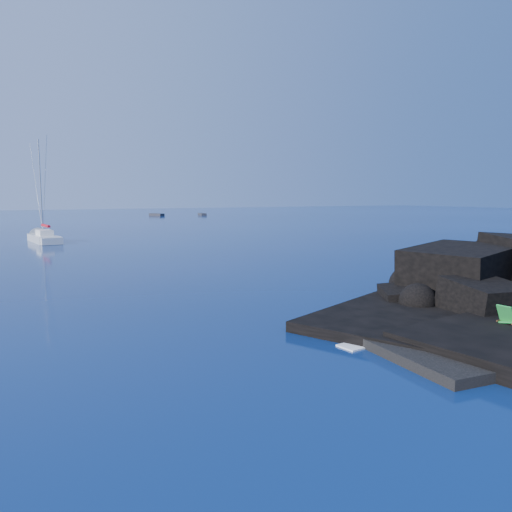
{
  "coord_description": "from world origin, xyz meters",
  "views": [
    {
      "loc": [
        -11.7,
        -11.29,
        5.62
      ],
      "look_at": [
        2.71,
        14.72,
        2.0
      ],
      "focal_mm": 35.0,
      "sensor_mm": 36.0,
      "label": 1
    }
  ],
  "objects": [
    {
      "name": "sailboat",
      "position": [
        -5.03,
        53.73,
        0.0
      ],
      "size": [
        3.53,
        11.98,
        12.38
      ],
      "primitive_type": null,
      "rotation": [
        0.0,
        0.0,
        0.09
      ],
      "color": "silver",
      "rests_on": "ground"
    },
    {
      "name": "surf_foam",
      "position": [
        5.0,
        5.0,
        0.0
      ],
      "size": [
        10.0,
        8.0,
        0.06
      ],
      "primitive_type": null,
      "color": "white",
      "rests_on": "ground"
    },
    {
      "name": "distant_boat_a",
      "position": [
        31.41,
        123.49,
        0.0
      ],
      "size": [
        3.22,
        5.17,
        0.66
      ],
      "primitive_type": "cube",
      "rotation": [
        0.0,
        0.0,
        0.37
      ],
      "color": "#29282E",
      "rests_on": "ground"
    },
    {
      "name": "beach",
      "position": [
        4.5,
        0.5,
        0.0
      ],
      "size": [
        9.08,
        6.86,
        0.7
      ],
      "primitive_type": "cube",
      "rotation": [
        0.0,
        0.0,
        -0.1
      ],
      "color": "black",
      "rests_on": "ground"
    },
    {
      "name": "distant_boat_b",
      "position": [
        43.72,
        120.32,
        0.0
      ],
      "size": [
        2.15,
        4.85,
        0.62
      ],
      "primitive_type": "cube",
      "rotation": [
        0.0,
        0.0,
        -0.15
      ],
      "color": "#2A2A30",
      "rests_on": "ground"
    },
    {
      "name": "ground",
      "position": [
        0.0,
        0.0,
        0.0
      ],
      "size": [
        400.0,
        400.0,
        0.0
      ],
      "primitive_type": "plane",
      "color": "#04163F",
      "rests_on": "ground"
    }
  ]
}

